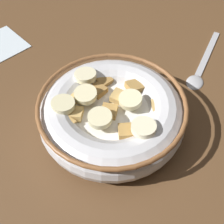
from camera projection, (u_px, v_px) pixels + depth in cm
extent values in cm
cube|color=brown|center=(112.00, 130.00, 41.87)|extent=(103.23, 103.23, 2.00)
cylinder|color=silver|center=(112.00, 124.00, 40.87)|extent=(10.60, 10.60, 0.60)
torus|color=silver|center=(112.00, 114.00, 39.15)|extent=(19.27, 19.27, 5.03)
torus|color=brown|center=(112.00, 103.00, 37.44)|extent=(19.29, 19.29, 0.60)
cylinder|color=white|center=(112.00, 111.00, 38.56)|extent=(16.25, 16.25, 0.40)
cube|color=tan|center=(65.00, 124.00, 36.17)|extent=(2.12, 2.19, 1.08)
cube|color=tan|center=(75.00, 114.00, 37.30)|extent=(2.70, 2.65, 1.14)
cube|color=#B78947|center=(127.00, 131.00, 35.54)|extent=(2.79, 2.78, 0.97)
cube|color=#AD7F42|center=(104.00, 80.00, 41.31)|extent=(2.56, 2.61, 1.13)
cube|color=tan|center=(118.00, 96.00, 39.04)|extent=(2.11, 2.17, 1.03)
cube|color=tan|center=(162.00, 120.00, 36.70)|extent=(2.57, 2.62, 1.10)
cube|color=tan|center=(75.00, 96.00, 39.22)|extent=(2.56, 2.51, 1.08)
cube|color=#AD7F42|center=(113.00, 71.00, 42.44)|extent=(2.28, 2.28, 0.91)
cube|color=#B78947|center=(80.00, 82.00, 41.10)|extent=(2.79, 2.77, 1.02)
cube|color=#AD7F42|center=(98.00, 90.00, 40.02)|extent=(2.40, 2.35, 1.04)
cube|color=tan|center=(147.00, 83.00, 40.88)|extent=(2.37, 2.40, 0.98)
cube|color=tan|center=(159.00, 107.00, 38.13)|extent=(2.76, 2.76, 0.90)
cube|color=#B78947|center=(111.00, 112.00, 37.58)|extent=(2.51, 2.50, 0.91)
cube|color=#B78947|center=(134.00, 87.00, 40.17)|extent=(2.83, 2.81, 1.09)
cube|color=tan|center=(139.00, 146.00, 34.25)|extent=(2.85, 2.85, 1.01)
cylinder|color=beige|center=(63.00, 104.00, 36.89)|extent=(4.00, 3.99, 0.98)
cylinder|color=#F9EFC6|center=(144.00, 127.00, 34.42)|extent=(3.17, 3.18, 1.07)
cylinder|color=beige|center=(102.00, 119.00, 35.52)|extent=(3.53, 3.50, 0.91)
cylinder|color=beige|center=(130.00, 100.00, 37.65)|extent=(3.32, 3.28, 1.17)
cylinder|color=beige|center=(86.00, 94.00, 38.14)|extent=(3.50, 3.45, 1.08)
cylinder|color=#F4EABC|center=(85.00, 75.00, 40.23)|extent=(3.43, 3.41, 1.18)
ellipsoid|color=#B7B7BC|center=(195.00, 81.00, 46.12)|extent=(3.53, 2.86, 0.80)
cube|color=#B7B7BC|center=(208.00, 52.00, 50.82)|extent=(12.63, 1.76, 0.36)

